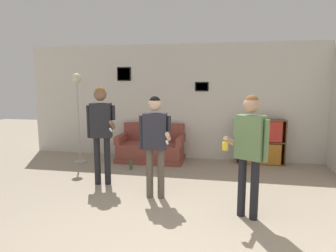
# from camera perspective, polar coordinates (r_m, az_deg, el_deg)

# --- Properties ---
(wall_back) EXTENTS (8.28, 0.08, 2.70)m
(wall_back) POSITION_cam_1_polar(r_m,az_deg,el_deg) (7.10, 5.01, 4.56)
(wall_back) COLOR beige
(wall_back) RESTS_ON ground_plane
(couch) EXTENTS (1.52, 0.80, 0.84)m
(couch) POSITION_cam_1_polar(r_m,az_deg,el_deg) (7.01, -3.23, -4.30)
(couch) COLOR brown
(couch) RESTS_ON ground_plane
(bookshelf) EXTENTS (1.05, 0.30, 1.01)m
(bookshelf) POSITION_cam_1_polar(r_m,az_deg,el_deg) (6.99, 17.20, -2.88)
(bookshelf) COLOR brown
(bookshelf) RESTS_ON ground_plane
(floor_lamp) EXTENTS (0.28, 0.28, 2.01)m
(floor_lamp) POSITION_cam_1_polar(r_m,az_deg,el_deg) (6.95, -16.83, 4.81)
(floor_lamp) COLOR #ADA89E
(floor_lamp) RESTS_ON ground_plane
(person_player_foreground_left) EXTENTS (0.55, 0.44, 1.74)m
(person_player_foreground_left) POSITION_cam_1_polar(r_m,az_deg,el_deg) (5.37, -12.62, 0.21)
(person_player_foreground_left) COLOR black
(person_player_foreground_left) RESTS_ON ground_plane
(person_player_foreground_center) EXTENTS (0.52, 0.43, 1.61)m
(person_player_foreground_center) POSITION_cam_1_polar(r_m,az_deg,el_deg) (4.64, -2.48, -2.07)
(person_player_foreground_center) COLOR brown
(person_player_foreground_center) RESTS_ON ground_plane
(person_watcher_holding_cup) EXTENTS (0.58, 0.35, 1.66)m
(person_watcher_holding_cup) POSITION_cam_1_polar(r_m,az_deg,el_deg) (4.07, 15.30, -3.28)
(person_watcher_holding_cup) COLOR black
(person_watcher_holding_cup) RESTS_ON ground_plane
(bottle_on_floor) EXTENTS (0.07, 0.07, 0.23)m
(bottle_on_floor) POSITION_cam_1_polar(r_m,az_deg,el_deg) (6.38, -7.07, -7.42)
(bottle_on_floor) COLOR #3D6638
(bottle_on_floor) RESTS_ON ground_plane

